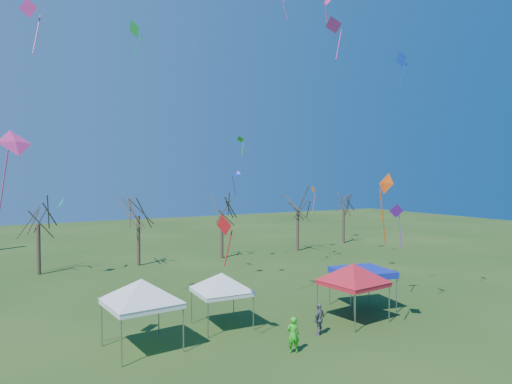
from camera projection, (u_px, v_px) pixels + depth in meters
ground at (320, 345)px, 22.45m from camera, size 140.00×140.00×0.00m
tree_1 at (38, 206)px, 38.35m from camera, size 3.42×3.42×7.54m
tree_2 at (138, 198)px, 42.25m from camera, size 3.71×3.71×8.18m
tree_3 at (222, 198)px, 46.11m from camera, size 3.59×3.59×7.91m
tree_4 at (298, 197)px, 50.68m from camera, size 3.58×3.58×7.89m
tree_5 at (344, 197)px, 56.61m from camera, size 3.39×3.39×7.46m
tent_white_west at (141, 284)px, 21.78m from camera, size 4.46×4.46×3.95m
tent_white_mid at (222, 277)px, 25.06m from camera, size 3.94×3.94×3.47m
tent_red at (353, 267)px, 26.14m from camera, size 4.32×4.32×3.83m
tent_blue at (362, 272)px, 28.57m from camera, size 3.68×3.68×2.49m
person_grey at (319, 319)px, 23.89m from camera, size 1.06×0.77×1.68m
person_green at (293, 335)px, 21.47m from camera, size 0.72×0.58×1.71m
kite_1 at (225, 226)px, 21.69m from camera, size 0.64×1.09×2.42m
kite_12 at (313, 190)px, 45.66m from camera, size 0.40×0.84×2.57m
kite_7 at (29, 9)px, 23.85m from camera, size 1.10×0.98×2.99m
kite_11 at (135, 29)px, 31.10m from camera, size 0.91×1.39×2.83m
kite_22 at (237, 175)px, 43.31m from camera, size 0.83×0.87×2.40m
kite_19 at (241, 140)px, 42.48m from camera, size 0.84×0.89×1.93m
kite_18 at (327, 2)px, 30.42m from camera, size 0.42×0.70×1.72m
kite_25 at (402, 60)px, 23.78m from camera, size 0.39×0.86×1.91m
kite_17 at (396, 212)px, 30.76m from camera, size 1.05×0.79×3.09m
kite_13 at (61, 203)px, 36.41m from camera, size 0.72×1.01×2.45m
kite_14 at (15, 143)px, 18.56m from camera, size 1.64×1.39×3.61m
kite_5 at (385, 185)px, 22.83m from camera, size 0.51×1.14×3.64m
kite_27 at (334, 25)px, 25.88m from camera, size 1.06×1.24×2.53m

